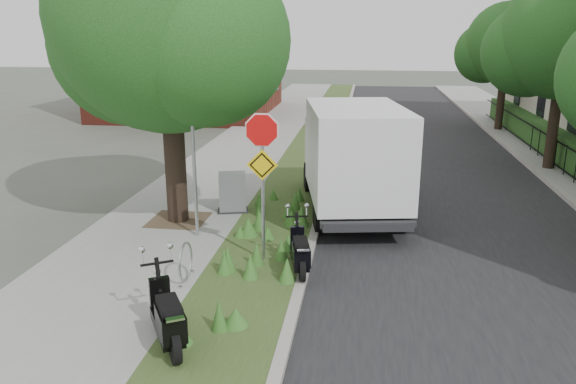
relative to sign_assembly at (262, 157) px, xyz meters
name	(u,v)px	position (x,y,z in m)	size (l,w,h in m)	color
ground	(328,281)	(1.40, -0.58, -2.33)	(120.00, 120.00, 0.00)	#4C5147
sidewalk_near	(234,159)	(-2.85, 9.42, -2.27)	(3.50, 60.00, 0.12)	gray
verge	(306,162)	(-0.10, 9.42, -2.27)	(2.00, 60.00, 0.12)	#31481E
kerb_near	(333,162)	(0.90, 9.42, -2.26)	(0.20, 60.00, 0.13)	#9E9991
road	(431,167)	(4.40, 9.42, -2.32)	(7.00, 60.00, 0.01)	black
kerb_far	(533,169)	(7.90, 9.42, -2.26)	(0.20, 60.00, 0.13)	#9E9991
street_tree_main	(165,28)	(-2.68, 2.28, 2.48)	(6.21, 5.54, 7.66)	black
bare_post	(194,152)	(-1.80, 1.22, -0.21)	(0.08, 0.08, 4.00)	#A5A8AD
bike_hoop	(185,262)	(-1.30, -1.18, -1.83)	(0.06, 0.78, 0.77)	#A5A8AD
sign_assembly	(262,157)	(0.00, 0.00, 0.00)	(0.94, 0.08, 3.22)	#A5A8AD
fence_far	(556,152)	(8.60, 9.42, -1.66)	(0.04, 24.00, 1.00)	black
brick_building	(191,40)	(-8.10, 21.42, 1.88)	(9.40, 10.40, 8.30)	maroon
far_tree_b	(562,42)	(8.34, 9.46, 2.04)	(4.83, 4.31, 6.56)	black
far_tree_c	(505,48)	(8.34, 17.46, 1.63)	(4.37, 3.89, 5.93)	black
scooter_near	(169,323)	(-0.80, -3.53, -1.80)	(1.02, 1.59, 0.84)	black
scooter_far	(300,256)	(0.84, -0.55, -1.84)	(0.55, 1.55, 0.74)	black
box_truck	(352,154)	(1.71, 3.77, -0.69)	(3.09, 5.84, 2.51)	#262628
utility_cabinet	(232,193)	(-1.40, 3.12, -1.70)	(0.89, 0.70, 1.05)	#262628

